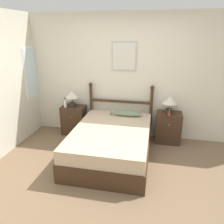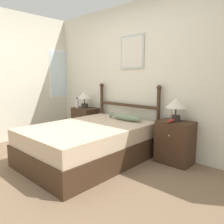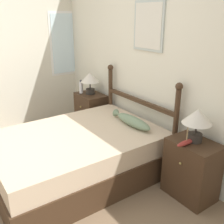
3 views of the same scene
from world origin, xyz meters
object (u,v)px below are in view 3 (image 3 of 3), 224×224
nightstand_right (191,169)px  table_lamp_right (197,119)px  nightstand_left (91,113)px  model_boat (186,142)px  fish_pillow (132,121)px  bed (78,155)px  table_lamp_left (90,79)px  bottle (81,87)px

nightstand_right → table_lamp_right: table_lamp_right is taller
nightstand_left → table_lamp_right: 2.11m
model_boat → fish_pillow: size_ratio=0.39×
bed → table_lamp_left: (-1.04, 0.80, 0.61)m
table_lamp_right → model_boat: 0.25m
nightstand_left → nightstand_right: 2.05m
bed → table_lamp_left: size_ratio=5.58×
model_boat → fish_pillow: (-0.84, -0.00, -0.05)m
nightstand_left → fish_pillow: size_ratio=0.96×
table_lamp_right → nightstand_left: bearing=-179.7°
table_lamp_left → model_boat: 2.06m
bed → table_lamp_right: size_ratio=5.58×
bed → nightstand_left: 1.30m
nightstand_left → bottle: (-0.14, -0.09, 0.42)m
nightstand_right → fish_pillow: size_ratio=0.96×
table_lamp_left → model_boat: bearing=-3.4°
model_boat → bed: bearing=-145.9°
bottle → fish_pillow: bottle is taller
table_lamp_left → nightstand_right: bearing=-0.2°
table_lamp_left → fish_pillow: 1.25m
bottle → table_lamp_right: bearing=2.7°
table_lamp_right → bottle: bearing=-177.3°
model_boat → table_lamp_right: bearing=89.8°
bottle → bed: bearing=-31.2°
nightstand_left → model_boat: model_boat is taller
bed → fish_pillow: fish_pillow is taller
nightstand_right → table_lamp_right: 0.56m
table_lamp_right → fish_pillow: bearing=-171.2°
table_lamp_right → nightstand_right: bearing=-39.2°
model_boat → fish_pillow: 0.84m
nightstand_right → model_boat: 0.36m
bed → nightstand_left: bearing=142.1°
table_lamp_right → fish_pillow: table_lamp_right is taller
nightstand_right → fish_pillow: 0.91m
nightstand_left → bottle: 0.45m
nightstand_left → nightstand_right: size_ratio=1.00×
nightstand_left → model_boat: (2.03, -0.11, 0.34)m
nightstand_right → model_boat: size_ratio=2.49×
nightstand_left → table_lamp_right: bearing=0.3°
nightstand_left → fish_pillow: fish_pillow is taller
table_lamp_right → bottle: (-2.17, -0.10, -0.14)m
bed → nightstand_right: nightstand_right is taller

